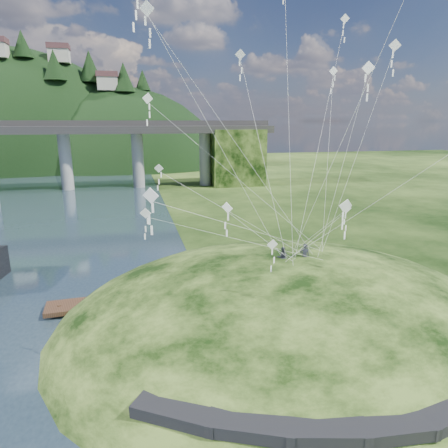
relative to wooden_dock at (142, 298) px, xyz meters
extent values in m
plane|color=black|center=(2.62, -7.94, -0.47)|extent=(320.00, 320.00, 0.00)
ellipsoid|color=black|center=(10.62, -5.94, -1.97)|extent=(36.00, 32.00, 13.00)
cube|color=black|center=(1.12, -15.94, 1.55)|extent=(4.32, 3.62, 0.71)
cube|color=black|center=(4.12, -17.59, 1.62)|extent=(4.10, 2.97, 0.61)
cube|color=black|center=(7.12, -18.59, 1.61)|extent=(3.85, 2.37, 0.62)
cube|color=black|center=(10.12, -19.04, 1.57)|extent=(3.62, 1.83, 0.66)
cylinder|color=#999790|center=(-13.88, 62.06, 6.03)|extent=(2.60, 2.60, 13.00)
cylinder|color=#999790|center=(1.62, 62.06, 6.03)|extent=(2.60, 2.60, 13.00)
cylinder|color=#999790|center=(17.12, 62.06, 6.03)|extent=(2.60, 2.60, 13.00)
cube|color=black|center=(24.62, 62.06, 6.03)|extent=(12.00, 11.00, 13.00)
ellipsoid|color=black|center=(-37.38, 118.06, -6.47)|extent=(96.00, 68.00, 88.00)
ellipsoid|color=black|center=(-2.38, 110.06, -10.47)|extent=(76.00, 56.00, 72.00)
cone|color=black|center=(-28.78, 104.11, 36.20)|extent=(5.83, 5.83, 7.67)
cone|color=black|center=(-19.83, 99.15, 30.11)|extent=(6.47, 6.47, 8.51)
cone|color=black|center=(-10.60, 106.05, 30.76)|extent=(7.13, 7.13, 9.38)
cone|color=black|center=(-0.50, 101.10, 27.40)|extent=(6.56, 6.56, 8.63)
cone|color=black|center=(5.39, 106.69, 27.21)|extent=(4.88, 4.88, 6.42)
cube|color=beige|center=(-19.38, 108.06, 33.71)|extent=(6.00, 5.00, 4.00)
cube|color=brown|center=(-19.38, 108.06, 36.41)|extent=(6.40, 5.40, 1.60)
cube|color=beige|center=(-5.38, 102.06, 25.41)|extent=(6.00, 5.00, 4.00)
cube|color=brown|center=(-5.38, 102.06, 28.11)|extent=(6.40, 5.40, 1.60)
cube|color=#362016|center=(0.00, 0.00, 0.01)|extent=(15.11, 3.06, 0.38)
cylinder|color=#362016|center=(-6.43, -0.30, -0.26)|extent=(0.32, 0.32, 1.07)
cylinder|color=#362016|center=(-3.21, -0.15, -0.26)|extent=(0.32, 0.32, 1.07)
cylinder|color=#362016|center=(0.00, 0.00, -0.26)|extent=(0.32, 0.32, 1.07)
cylinder|color=#362016|center=(3.21, 0.15, -0.26)|extent=(0.32, 0.32, 1.07)
cylinder|color=#362016|center=(6.43, 0.30, -0.26)|extent=(0.32, 0.32, 1.07)
imported|color=#23252F|center=(12.13, -5.11, 5.48)|extent=(0.84, 0.69, 1.97)
imported|color=#23252F|center=(10.35, -5.06, 5.34)|extent=(0.92, 0.79, 1.64)
cube|color=white|center=(15.68, -1.02, 18.19)|extent=(0.48, 0.58, 0.70)
cube|color=white|center=(15.68, -1.02, 17.68)|extent=(0.09, 0.07, 0.41)
cube|color=white|center=(15.68, -1.02, 17.17)|extent=(0.09, 0.07, 0.41)
cube|color=white|center=(15.68, -1.02, 16.67)|extent=(0.09, 0.07, 0.41)
cube|color=white|center=(9.25, 3.25, 19.80)|extent=(0.86, 0.29, 0.86)
cube|color=white|center=(9.25, 3.25, 19.18)|extent=(0.11, 0.02, 0.51)
cube|color=white|center=(9.25, 3.25, 18.55)|extent=(0.11, 0.02, 0.51)
cube|color=white|center=(9.25, 3.25, 17.93)|extent=(0.11, 0.02, 0.51)
cube|color=white|center=(10.57, -13.00, 10.07)|extent=(0.78, 0.27, 0.76)
cube|color=white|center=(10.57, -13.00, 9.51)|extent=(0.10, 0.06, 0.45)
cube|color=white|center=(10.57, -13.00, 8.96)|extent=(0.10, 0.06, 0.45)
cube|color=white|center=(10.57, -13.00, 8.40)|extent=(0.10, 0.06, 0.45)
cube|color=white|center=(18.63, 3.09, 23.01)|extent=(0.70, 0.46, 0.79)
cube|color=white|center=(18.63, 3.09, 22.45)|extent=(0.10, 0.06, 0.46)
cube|color=white|center=(18.63, 3.09, 21.88)|extent=(0.10, 0.06, 0.46)
cube|color=white|center=(18.63, 3.09, 21.32)|extent=(0.10, 0.06, 0.46)
cube|color=white|center=(7.43, -10.68, 7.46)|extent=(0.68, 0.20, 0.66)
cube|color=white|center=(7.43, -10.68, 6.98)|extent=(0.09, 0.05, 0.39)
cube|color=white|center=(7.43, -10.68, 6.50)|extent=(0.09, 0.05, 0.39)
cube|color=white|center=(7.43, -10.68, 6.02)|extent=(0.09, 0.05, 0.39)
cube|color=white|center=(16.01, -4.00, 7.75)|extent=(0.77, 0.16, 0.77)
cube|color=white|center=(16.01, -4.00, 7.21)|extent=(0.10, 0.03, 0.45)
cube|color=white|center=(16.01, -4.00, 6.66)|extent=(0.10, 0.03, 0.45)
cube|color=white|center=(16.01, -4.00, 6.12)|extent=(0.10, 0.03, 0.45)
cube|color=white|center=(14.74, -7.38, 17.64)|extent=(0.57, 0.68, 0.83)
cube|color=white|center=(14.74, -7.38, 17.05)|extent=(0.10, 0.08, 0.49)
cube|color=white|center=(14.74, -7.38, 16.45)|extent=(0.10, 0.08, 0.49)
cube|color=white|center=(14.74, -7.38, 15.85)|extent=(0.10, 0.08, 0.49)
cube|color=white|center=(1.69, -2.28, 11.07)|extent=(0.67, 0.25, 0.64)
cube|color=white|center=(1.69, -2.28, 10.60)|extent=(0.09, 0.04, 0.38)
cube|color=white|center=(1.69, -2.28, 10.13)|extent=(0.09, 0.04, 0.38)
cube|color=white|center=(1.69, -2.28, 9.66)|extent=(0.09, 0.04, 0.38)
cube|color=white|center=(0.61, -10.99, 10.67)|extent=(0.80, 0.44, 0.87)
cube|color=white|center=(0.61, -10.99, 10.05)|extent=(0.12, 0.05, 0.51)
cube|color=white|center=(0.61, -10.99, 9.42)|extent=(0.12, 0.05, 0.51)
cube|color=white|center=(0.61, -10.99, 8.80)|extent=(0.12, 0.05, 0.51)
cube|color=white|center=(17.71, -5.65, 19.37)|extent=(0.73, 0.45, 0.81)
cube|color=white|center=(17.71, -5.65, 18.79)|extent=(0.11, 0.05, 0.48)
cube|color=white|center=(17.71, -5.65, 18.20)|extent=(0.11, 0.05, 0.48)
cube|color=white|center=(17.71, -5.65, 17.62)|extent=(0.11, 0.05, 0.48)
cube|color=white|center=(0.47, -5.95, 20.85)|extent=(0.10, 0.09, 0.52)
cube|color=white|center=(0.47, -5.95, 20.21)|extent=(0.10, 0.09, 0.52)
cube|color=white|center=(0.47, -5.95, 19.58)|extent=(0.10, 0.09, 0.52)
cube|color=white|center=(1.34, 1.79, 16.10)|extent=(0.83, 0.34, 0.84)
cube|color=white|center=(1.34, 1.79, 15.48)|extent=(0.10, 0.09, 0.50)
cube|color=white|center=(1.34, 1.79, 14.87)|extent=(0.10, 0.09, 0.50)
cube|color=white|center=(1.34, 1.79, 14.25)|extent=(0.10, 0.09, 0.50)
cube|color=white|center=(11.92, 0.43, 23.25)|extent=(0.10, 0.03, 0.43)
cube|color=white|center=(0.65, -0.17, 7.32)|extent=(0.88, 0.25, 0.88)
cube|color=white|center=(0.65, -0.17, 6.69)|extent=(0.12, 0.03, 0.52)
cube|color=white|center=(0.65, -0.17, 6.06)|extent=(0.12, 0.03, 0.52)
cube|color=white|center=(0.65, -0.17, 5.43)|extent=(0.12, 0.03, 0.52)
cube|color=white|center=(0.99, -8.15, 20.09)|extent=(0.79, 0.26, 0.79)
cube|color=white|center=(0.99, -8.15, 19.51)|extent=(0.10, 0.02, 0.47)
cube|color=white|center=(0.99, -8.15, 18.94)|extent=(0.10, 0.02, 0.47)
cube|color=white|center=(0.99, -8.15, 18.37)|extent=(0.10, 0.02, 0.47)
cube|color=white|center=(5.76, -6.48, 8.84)|extent=(0.61, 0.64, 0.81)
cube|color=white|center=(5.76, -6.48, 8.24)|extent=(0.11, 0.07, 0.49)
cube|color=white|center=(5.76, -6.48, 7.64)|extent=(0.11, 0.07, 0.49)
cube|color=white|center=(5.76, -6.48, 7.05)|extent=(0.11, 0.07, 0.49)
camera|label=1|loc=(-0.38, -31.48, 14.37)|focal=32.00mm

